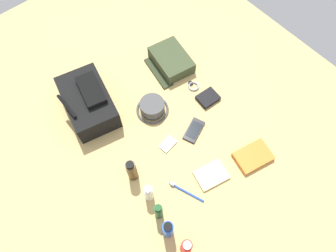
% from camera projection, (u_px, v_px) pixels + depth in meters
% --- Properties ---
extents(ground_plane, '(2.64, 2.02, 0.02)m').
position_uv_depth(ground_plane, '(168.00, 130.00, 1.61)').
color(ground_plane, tan).
rests_on(ground_plane, ground).
extents(backpack, '(0.40, 0.30, 0.16)m').
position_uv_depth(backpack, '(88.00, 102.00, 1.59)').
color(backpack, black).
rests_on(backpack, ground_plane).
extents(toiletry_pouch, '(0.27, 0.25, 0.07)m').
position_uv_depth(toiletry_pouch, '(171.00, 61.00, 1.75)').
color(toiletry_pouch, '#384228').
rests_on(toiletry_pouch, ground_plane).
extents(bucket_hat, '(0.18, 0.18, 0.07)m').
position_uv_depth(bucket_hat, '(152.00, 107.00, 1.62)').
color(bucket_hat, '#484848').
rests_on(bucket_hat, ground_plane).
extents(sunscreen_spray, '(0.05, 0.05, 0.17)m').
position_uv_depth(sunscreen_spray, '(186.00, 247.00, 1.27)').
color(sunscreen_spray, red).
rests_on(sunscreen_spray, ground_plane).
extents(deodorant_spray, '(0.05, 0.05, 0.17)m').
position_uv_depth(deodorant_spray, '(168.00, 229.00, 1.30)').
color(deodorant_spray, blue).
rests_on(deodorant_spray, ground_plane).
extents(shampoo_bottle, '(0.04, 0.04, 0.16)m').
position_uv_depth(shampoo_bottle, '(159.00, 211.00, 1.34)').
color(shampoo_bottle, '#19471E').
rests_on(shampoo_bottle, ground_plane).
extents(toothpaste_tube, '(0.04, 0.04, 0.14)m').
position_uv_depth(toothpaste_tube, '(149.00, 193.00, 1.38)').
color(toothpaste_tube, white).
rests_on(toothpaste_tube, ground_plane).
extents(cologne_bottle, '(0.05, 0.05, 0.17)m').
position_uv_depth(cologne_bottle, '(132.00, 171.00, 1.41)').
color(cologne_bottle, '#473319').
rests_on(cologne_bottle, ground_plane).
extents(paperback_novel, '(0.16, 0.20, 0.03)m').
position_uv_depth(paperback_novel, '(253.00, 157.00, 1.52)').
color(paperback_novel, orange).
rests_on(paperback_novel, ground_plane).
extents(cell_phone, '(0.11, 0.15, 0.01)m').
position_uv_depth(cell_phone, '(194.00, 130.00, 1.59)').
color(cell_phone, black).
rests_on(cell_phone, ground_plane).
extents(media_player, '(0.06, 0.09, 0.01)m').
position_uv_depth(media_player, '(168.00, 144.00, 1.56)').
color(media_player, '#B7B7BC').
rests_on(media_player, ground_plane).
extents(wristwatch, '(0.07, 0.06, 0.01)m').
position_uv_depth(wristwatch, '(193.00, 86.00, 1.71)').
color(wristwatch, '#99999E').
rests_on(wristwatch, ground_plane).
extents(toothbrush, '(0.17, 0.07, 0.02)m').
position_uv_depth(toothbrush, '(185.00, 191.00, 1.45)').
color(toothbrush, blue).
rests_on(toothbrush, ground_plane).
extents(wallet, '(0.10, 0.12, 0.02)m').
position_uv_depth(wallet, '(207.00, 97.00, 1.67)').
color(wallet, black).
rests_on(wallet, ground_plane).
extents(notepad, '(0.14, 0.17, 0.02)m').
position_uv_depth(notepad, '(211.00, 175.00, 1.48)').
color(notepad, beige).
rests_on(notepad, ground_plane).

